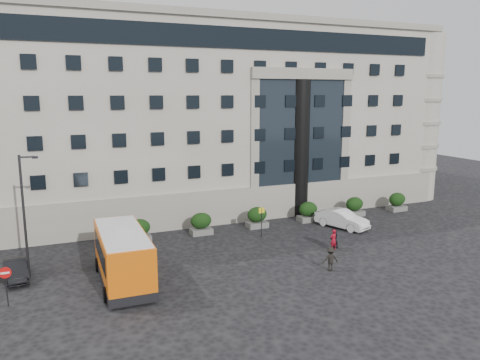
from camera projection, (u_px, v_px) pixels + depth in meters
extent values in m
plane|color=black|center=(220.00, 267.00, 31.99)|extent=(120.00, 120.00, 0.00)
cube|color=gray|center=(201.00, 118.00, 52.57)|extent=(44.00, 24.00, 18.00)
cylinder|color=black|center=(300.00, 149.00, 44.70)|extent=(1.80, 1.80, 13.00)
cube|color=#545451|center=(139.00, 238.00, 37.50)|extent=(1.80, 1.20, 0.50)
ellipsoid|color=black|center=(139.00, 227.00, 37.33)|extent=(1.80, 1.26, 1.34)
cube|color=#545451|center=(201.00, 231.00, 39.48)|extent=(1.80, 1.20, 0.50)
ellipsoid|color=black|center=(201.00, 221.00, 39.31)|extent=(1.80, 1.26, 1.34)
cube|color=#545451|center=(257.00, 225.00, 41.45)|extent=(1.80, 1.20, 0.50)
ellipsoid|color=black|center=(257.00, 215.00, 41.28)|extent=(1.80, 1.26, 1.34)
cube|color=#545451|center=(308.00, 219.00, 43.43)|extent=(1.80, 1.20, 0.50)
ellipsoid|color=black|center=(308.00, 209.00, 43.26)|extent=(1.80, 1.26, 1.34)
cube|color=#545451|center=(354.00, 213.00, 45.41)|extent=(1.80, 1.20, 0.50)
ellipsoid|color=black|center=(355.00, 204.00, 45.24)|extent=(1.80, 1.26, 1.34)
cube|color=#545451|center=(397.00, 208.00, 47.39)|extent=(1.80, 1.20, 0.50)
ellipsoid|color=black|center=(397.00, 199.00, 47.22)|extent=(1.80, 1.26, 1.34)
cylinder|color=#262628|center=(24.00, 218.00, 29.42)|extent=(0.16, 0.16, 8.00)
cylinder|color=#262628|center=(27.00, 157.00, 28.88)|extent=(0.90, 0.12, 0.12)
cube|color=black|center=(35.00, 157.00, 29.06)|extent=(0.35, 0.18, 0.14)
cylinder|color=#262628|center=(261.00, 223.00, 38.39)|extent=(0.08, 0.08, 2.50)
cube|color=yellow|center=(262.00, 210.00, 38.20)|extent=(0.50, 0.06, 0.45)
cylinder|color=#262628|center=(7.00, 288.00, 25.94)|extent=(0.08, 0.08, 2.20)
cylinder|color=red|center=(5.00, 273.00, 25.72)|extent=(0.64, 0.05, 0.64)
cube|color=white|center=(5.00, 273.00, 25.69)|extent=(0.45, 0.04, 0.10)
cube|color=#E25D0A|center=(123.00, 253.00, 29.13)|extent=(2.83, 7.94, 2.72)
cube|color=black|center=(124.00, 275.00, 29.40)|extent=(2.87, 7.98, 0.55)
cube|color=black|center=(123.00, 249.00, 29.08)|extent=(2.86, 6.20, 1.18)
cube|color=silver|center=(122.00, 233.00, 28.89)|extent=(2.69, 7.54, 0.18)
cylinder|color=black|center=(106.00, 295.00, 26.60)|extent=(0.29, 0.90, 0.90)
cylinder|color=black|center=(153.00, 287.00, 27.59)|extent=(0.29, 0.90, 0.90)
cylinder|color=black|center=(98.00, 265.00, 31.21)|extent=(0.29, 0.90, 0.90)
cylinder|color=black|center=(138.00, 259.00, 32.20)|extent=(0.29, 0.90, 0.90)
cube|color=maroon|center=(25.00, 205.00, 43.25)|extent=(2.71, 3.84, 2.49)
cube|color=maroon|center=(29.00, 215.00, 41.10)|extent=(2.37, 1.85, 1.70)
cube|color=black|center=(29.00, 213.00, 40.44)|extent=(1.90, 0.35, 0.80)
cylinder|color=black|center=(15.00, 225.00, 40.79)|extent=(0.36, 0.86, 0.84)
cylinder|color=black|center=(42.00, 221.00, 41.85)|extent=(0.36, 0.86, 0.84)
cylinder|color=black|center=(12.00, 216.00, 43.60)|extent=(0.36, 0.86, 0.84)
cylinder|color=black|center=(38.00, 213.00, 44.67)|extent=(0.36, 0.86, 0.84)
imported|color=black|center=(16.00, 269.00, 29.89)|extent=(1.71, 3.94, 1.26)
imported|color=white|center=(342.00, 219.00, 41.25)|extent=(3.38, 5.13, 1.60)
imported|color=maroon|center=(333.00, 240.00, 35.36)|extent=(0.64, 0.48, 1.61)
imported|color=black|center=(334.00, 239.00, 35.71)|extent=(0.84, 0.71, 1.56)
imported|color=black|center=(330.00, 259.00, 31.25)|extent=(1.17, 0.84, 1.63)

